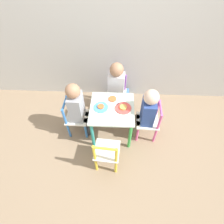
% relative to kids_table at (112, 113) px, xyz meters
% --- Properties ---
extents(ground_plane, '(6.00, 6.00, 0.00)m').
position_rel_kids_table_xyz_m(ground_plane, '(0.00, 0.00, -0.38)').
color(ground_plane, '#8C755B').
extents(kids_table, '(0.49, 0.49, 0.46)m').
position_rel_kids_table_xyz_m(kids_table, '(0.00, 0.00, 0.00)').
color(kids_table, silver).
rests_on(kids_table, ground_plane).
extents(chair_pink, '(0.27, 0.27, 0.52)m').
position_rel_kids_table_xyz_m(chair_pink, '(0.44, -0.01, -0.13)').
color(chair_pink, silver).
rests_on(chair_pink, ground_plane).
extents(chair_purple, '(0.28, 0.28, 0.52)m').
position_rel_kids_table_xyz_m(chair_purple, '(0.04, 0.44, -0.13)').
color(chair_purple, silver).
rests_on(chair_purple, ground_plane).
extents(chair_blue, '(0.27, 0.27, 0.52)m').
position_rel_kids_table_xyz_m(chair_blue, '(-0.44, 0.01, -0.13)').
color(chair_blue, silver).
rests_on(chair_blue, ground_plane).
extents(chair_yellow, '(0.28, 0.28, 0.52)m').
position_rel_kids_table_xyz_m(chair_yellow, '(-0.04, -0.44, -0.13)').
color(chair_yellow, silver).
rests_on(chair_yellow, ground_plane).
extents(child_right, '(0.22, 0.20, 0.74)m').
position_rel_kids_table_xyz_m(child_right, '(0.38, -0.01, 0.07)').
color(child_right, '#7A6B5B').
rests_on(child_right, ground_plane).
extents(child_back, '(0.21, 0.22, 0.77)m').
position_rel_kids_table_xyz_m(child_back, '(0.04, 0.38, 0.08)').
color(child_back, '#38383D').
rests_on(child_back, ground_plane).
extents(child_left, '(0.22, 0.20, 0.77)m').
position_rel_kids_table_xyz_m(child_left, '(-0.38, 0.01, 0.08)').
color(child_left, '#38383D').
rests_on(child_left, ground_plane).
extents(plate_right, '(0.18, 0.18, 0.03)m').
position_rel_kids_table_xyz_m(plate_right, '(0.12, 0.00, 0.09)').
color(plate_right, '#E54C47').
rests_on(plate_right, kids_table).
extents(plate_back, '(0.20, 0.20, 0.03)m').
position_rel_kids_table_xyz_m(plate_back, '(0.00, 0.12, 0.09)').
color(plate_back, white).
rests_on(plate_back, kids_table).
extents(plate_left, '(0.16, 0.16, 0.03)m').
position_rel_kids_table_xyz_m(plate_left, '(-0.12, 0.00, 0.09)').
color(plate_left, '#4C9EE0').
rests_on(plate_left, kids_table).
extents(storage_bin, '(0.22, 0.17, 0.15)m').
position_rel_kids_table_xyz_m(storage_bin, '(0.12, 0.59, -0.30)').
color(storage_bin, '#4C7FB7').
rests_on(storage_bin, ground_plane).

